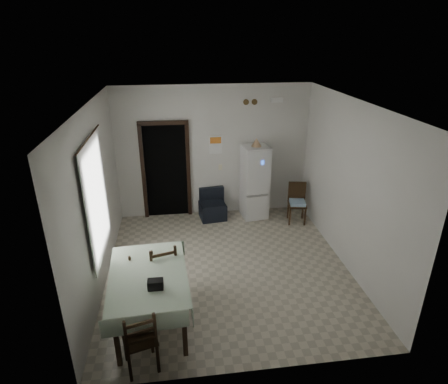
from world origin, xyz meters
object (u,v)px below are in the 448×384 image
corner_chair (297,204)px  dining_chair_far_right (162,270)px  fridge (255,182)px  dining_chair_far_left (140,273)px  dining_chair_near_head (140,338)px  navy_seat (213,205)px  dining_table (150,299)px

corner_chair → dining_chair_far_right: 3.60m
corner_chair → fridge: bearing=164.2°
dining_chair_far_left → dining_chair_near_head: (0.09, -1.37, 0.01)m
navy_seat → dining_chair_far_right: bearing=-119.1°
navy_seat → dining_table: bearing=-118.0°
navy_seat → dining_chair_far_right: 2.81m
dining_table → dining_chair_far_right: bearing=70.9°
navy_seat → dining_chair_far_left: (-1.40, -2.55, 0.11)m
fridge → dining_chair_far_right: (-2.00, -2.60, -0.32)m
navy_seat → dining_chair_near_head: 4.13m
dining_chair_far_left → dining_chair_far_right: (0.34, -0.05, 0.05)m
dining_chair_far_left → dining_chair_near_head: dining_chair_near_head is taller
dining_chair_near_head → dining_chair_far_right: bearing=-115.6°
corner_chair → navy_seat: bearing=176.9°
fridge → corner_chair: size_ratio=1.87×
dining_chair_far_left → dining_chair_far_right: 0.34m
fridge → dining_chair_far_right: size_ratio=1.65×
dining_chair_far_right → dining_chair_near_head: 1.35m
dining_chair_far_right → dining_table: bearing=58.2°
fridge → dining_chair_near_head: bearing=-127.7°
dining_chair_far_right → navy_seat: bearing=-128.3°
corner_chair → dining_chair_near_head: bearing=-121.7°
dining_table → dining_chair_far_left: (-0.18, 0.60, 0.03)m
fridge → dining_table: size_ratio=1.03×
fridge → dining_table: fridge is taller
corner_chair → dining_chair_far_right: bearing=-132.9°
fridge → dining_table: bearing=-132.4°
dining_table → dining_chair_far_left: 0.62m
navy_seat → dining_chair_near_head: size_ratio=0.73×
dining_table → dining_chair_far_right: dining_chair_far_right is taller
dining_table → dining_chair_far_right: (0.16, 0.55, 0.08)m
navy_seat → corner_chair: bearing=-19.9°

